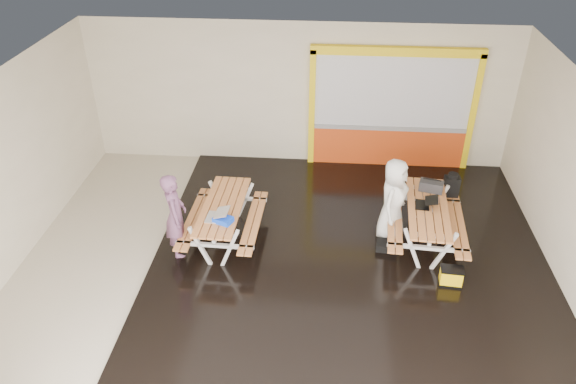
# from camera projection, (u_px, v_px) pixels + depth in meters

# --- Properties ---
(room) EXTENTS (10.02, 8.02, 3.52)m
(room) POSITION_uv_depth(u_px,v_px,m) (284.00, 183.00, 9.61)
(room) COLOR beige
(room) RESTS_ON ground
(deck) EXTENTS (7.50, 7.98, 0.05)m
(deck) POSITION_uv_depth(u_px,v_px,m) (350.00, 263.00, 10.45)
(deck) COLOR black
(deck) RESTS_ON room
(kiosk) EXTENTS (3.88, 0.16, 3.00)m
(kiosk) POSITION_uv_depth(u_px,v_px,m) (391.00, 112.00, 12.95)
(kiosk) COLOR #D54615
(kiosk) RESTS_ON room
(picnic_table_left) EXTENTS (1.52, 2.18, 0.86)m
(picnic_table_left) POSITION_uv_depth(u_px,v_px,m) (223.00, 214.00, 10.75)
(picnic_table_left) COLOR #C1773F
(picnic_table_left) RESTS_ON deck
(picnic_table_right) EXTENTS (1.63, 2.28, 0.87)m
(picnic_table_right) POSITION_uv_depth(u_px,v_px,m) (427.00, 216.00, 10.67)
(picnic_table_right) COLOR #C1773F
(picnic_table_right) RESTS_ON deck
(person_left) EXTENTS (0.56, 0.72, 1.74)m
(person_left) POSITION_uv_depth(u_px,v_px,m) (175.00, 216.00, 10.27)
(person_left) COLOR #6F4566
(person_left) RESTS_ON deck
(person_right) EXTENTS (0.82, 0.99, 1.72)m
(person_right) POSITION_uv_depth(u_px,v_px,m) (393.00, 200.00, 10.70)
(person_right) COLOR white
(person_right) RESTS_ON deck
(laptop_left) EXTENTS (0.45, 0.41, 0.18)m
(laptop_left) POSITION_uv_depth(u_px,v_px,m) (217.00, 215.00, 10.24)
(laptop_left) COLOR silver
(laptop_left) RESTS_ON picnic_table_left
(laptop_right) EXTENTS (0.45, 0.41, 0.17)m
(laptop_right) POSITION_uv_depth(u_px,v_px,m) (426.00, 203.00, 10.57)
(laptop_right) COLOR black
(laptop_right) RESTS_ON picnic_table_right
(blue_pouch) EXTENTS (0.41, 0.35, 0.10)m
(blue_pouch) POSITION_uv_depth(u_px,v_px,m) (223.00, 220.00, 10.14)
(blue_pouch) COLOR blue
(blue_pouch) RESTS_ON picnic_table_left
(toolbox) EXTENTS (0.51, 0.35, 0.27)m
(toolbox) POSITION_uv_depth(u_px,v_px,m) (431.00, 186.00, 11.01)
(toolbox) COLOR black
(toolbox) RESTS_ON picnic_table_right
(backpack) EXTENTS (0.32, 0.21, 0.54)m
(backpack) POSITION_uv_depth(u_px,v_px,m) (451.00, 185.00, 11.39)
(backpack) COLOR black
(backpack) RESTS_ON picnic_table_right
(dark_case) EXTENTS (0.44, 0.35, 0.15)m
(dark_case) POSITION_uv_depth(u_px,v_px,m) (387.00, 246.00, 10.74)
(dark_case) COLOR black
(dark_case) RESTS_ON deck
(fluke_bag) EXTENTS (0.42, 0.29, 0.35)m
(fluke_bag) POSITION_uv_depth(u_px,v_px,m) (451.00, 277.00, 9.83)
(fluke_bag) COLOR black
(fluke_bag) RESTS_ON deck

